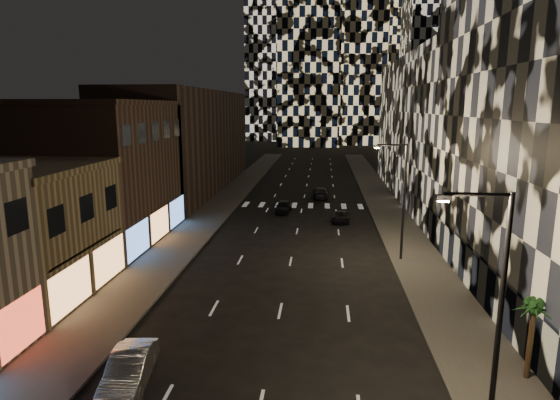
% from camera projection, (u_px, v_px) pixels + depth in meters
% --- Properties ---
extents(sidewalk_left, '(4.00, 120.00, 0.15)m').
position_uv_depth(sidewalk_left, '(222.00, 203.00, 57.88)').
color(sidewalk_left, '#47443F').
rests_on(sidewalk_left, ground).
extents(sidewalk_right, '(4.00, 120.00, 0.15)m').
position_uv_depth(sidewalk_right, '(386.00, 206.00, 56.09)').
color(sidewalk_right, '#47443F').
rests_on(sidewalk_right, ground).
extents(curb_left, '(0.20, 120.00, 0.15)m').
position_uv_depth(curb_left, '(239.00, 204.00, 57.69)').
color(curb_left, '#4C4C47').
rests_on(curb_left, ground).
extents(curb_right, '(0.20, 120.00, 0.15)m').
position_uv_depth(curb_right, '(368.00, 206.00, 56.28)').
color(curb_right, '#4C4C47').
rests_on(curb_right, ground).
extents(retail_tan, '(10.00, 10.00, 8.00)m').
position_uv_depth(retail_tan, '(13.00, 234.00, 29.42)').
color(retail_tan, '#877451').
rests_on(retail_tan, ground).
extents(retail_brown, '(10.00, 15.00, 12.00)m').
position_uv_depth(retail_brown, '(102.00, 174.00, 41.23)').
color(retail_brown, '#463127').
rests_on(retail_brown, ground).
extents(retail_filler_left, '(10.00, 40.00, 14.00)m').
position_uv_depth(retail_filler_left, '(187.00, 141.00, 66.90)').
color(retail_filler_left, '#463127').
rests_on(retail_filler_left, ground).
extents(midrise_base, '(0.60, 25.00, 3.00)m').
position_uv_depth(midrise_base, '(472.00, 267.00, 30.71)').
color(midrise_base, '#383838').
rests_on(midrise_base, ground).
extents(midrise_filler_right, '(16.00, 40.00, 18.00)m').
position_uv_depth(midrise_filler_right, '(460.00, 129.00, 60.26)').
color(midrise_filler_right, '#232326').
rests_on(midrise_filler_right, ground).
extents(streetlight_near, '(2.55, 0.25, 9.00)m').
position_uv_depth(streetlight_near, '(494.00, 300.00, 16.15)').
color(streetlight_near, black).
rests_on(streetlight_near, sidewalk_right).
extents(streetlight_far, '(2.55, 0.25, 9.00)m').
position_uv_depth(streetlight_far, '(401.00, 194.00, 35.67)').
color(streetlight_far, black).
rests_on(streetlight_far, sidewalk_right).
extents(car_silver_parked, '(2.17, 4.73, 1.50)m').
position_uv_depth(car_silver_parked, '(129.00, 370.00, 20.16)').
color(car_silver_parked, gray).
rests_on(car_silver_parked, ground).
extents(car_dark_midlane, '(1.90, 4.10, 1.36)m').
position_uv_depth(car_dark_midlane, '(283.00, 207.00, 53.10)').
color(car_dark_midlane, black).
rests_on(car_dark_midlane, ground).
extents(car_dark_oncoming, '(2.18, 4.98, 1.42)m').
position_uv_depth(car_dark_oncoming, '(320.00, 193.00, 61.45)').
color(car_dark_oncoming, black).
rests_on(car_dark_oncoming, ground).
extents(car_dark_rightlane, '(2.10, 3.97, 1.06)m').
position_uv_depth(car_dark_rightlane, '(341.00, 217.00, 48.89)').
color(car_dark_rightlane, black).
rests_on(car_dark_rightlane, ground).
extents(palm_tree, '(1.86, 1.89, 3.70)m').
position_uv_depth(palm_tree, '(534.00, 313.00, 20.07)').
color(palm_tree, '#47331E').
rests_on(palm_tree, sidewalk_right).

